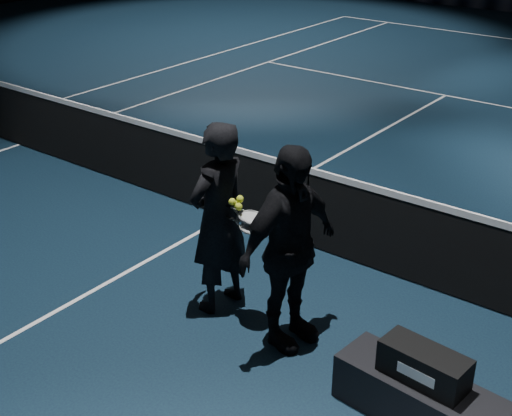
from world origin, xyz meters
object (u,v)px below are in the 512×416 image
Objects in this scene: racket_lower at (254,229)px; tennis_balls at (238,203)px; racket_bag at (424,365)px; player_b at (289,249)px; player_a at (218,218)px; racket_upper at (253,218)px; player_bench at (420,400)px.

tennis_balls is at bearing 178.53° from racket_lower.
racket_bag is 0.36× the size of player_b.
player_a is 0.42m from racket_upper.
player_a is at bearing 180.00° from racket_lower.
racket_upper is at bearing 88.79° from player_b.
player_a reaches higher than racket_lower.
player_b is 0.47m from racket_upper.
racket_bag is at bearing 86.26° from player_a.
racket_lower is at bearing 93.87° from player_b.
tennis_balls is at bearing 90.29° from player_a.
racket_upper is at bearing 175.51° from player_bench.
racket_bag is 0.97× the size of racket_lower.
player_bench is 2.23m from tennis_balls.
racket_bag is at bearing -8.75° from racket_upper.
racket_bag is at bearing -90.77° from player_b.
player_b reaches higher than tennis_balls.
player_a and player_b have the same top height.
player_bench is 2.06m from racket_upper.
player_bench is at bearing -3.63° from racket_lower.
player_bench is at bearing -90.77° from player_b.
racket_upper is (-1.85, 0.32, 0.86)m from player_bench.
racket_upper is (-0.44, 0.08, 0.13)m from player_b.
racket_lower is 1.00× the size of racket_upper.
player_a is 0.34m from tennis_balls.
tennis_balls reaches higher than racket_lower.
player_b is at bearing 89.17° from player_a.
player_b is at bearing -5.67° from tennis_balls.
player_b is at bearing -9.08° from racket_upper.
player_bench is at bearing 0.00° from racket_bag.
racket_bag is 1.95m from racket_upper.
player_a is at bearing 177.35° from player_bench.
tennis_balls is (0.25, -0.02, 0.23)m from player_a.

